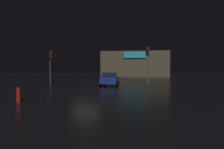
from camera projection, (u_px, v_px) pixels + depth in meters
ground_plane at (86, 89)px, 18.09m from camera, size 120.00×120.00×0.00m
store_building at (135, 64)px, 46.01m from camera, size 14.83×10.18×5.69m
traffic_signal_main at (148, 58)px, 23.05m from camera, size 0.42×0.42×4.54m
traffic_signal_opposite at (50, 59)px, 23.97m from camera, size 0.43×0.42×4.05m
car_near at (110, 79)px, 22.02m from camera, size 2.03×4.37×1.47m
fire_hydrant at (18, 95)px, 11.17m from camera, size 0.22×0.22×0.86m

